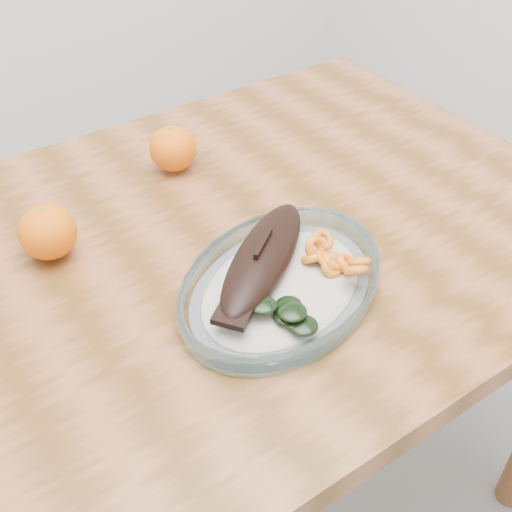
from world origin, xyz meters
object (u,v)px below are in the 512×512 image
object	(u,v)px
orange_right	(173,149)
orange_left	(48,232)
dining_table	(210,292)
plated_meal	(281,280)

from	to	relation	value
orange_right	orange_left	bearing A→B (deg)	-158.35
orange_right	dining_table	bearing A→B (deg)	-106.16
plated_meal	orange_left	world-z (taller)	same
orange_left	orange_right	distance (m)	0.27
plated_meal	orange_right	distance (m)	0.35
dining_table	plated_meal	size ratio (longest dim) A/B	1.63
dining_table	orange_left	distance (m)	0.26
dining_table	plated_meal	bearing A→B (deg)	-78.48
dining_table	orange_right	xyz separation A→B (m)	(0.06, 0.20, 0.14)
plated_meal	orange_right	size ratio (longest dim) A/B	9.40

